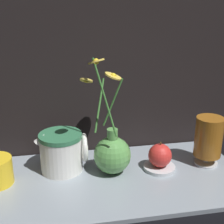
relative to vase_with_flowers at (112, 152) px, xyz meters
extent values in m
plane|color=black|center=(-0.01, -0.03, -0.07)|extent=(6.00, 6.00, 0.00)
cube|color=gray|center=(-0.01, -0.03, -0.07)|extent=(0.73, 0.35, 0.01)
sphere|color=#59994C|center=(0.00, 0.00, -0.01)|extent=(0.10, 0.10, 0.10)
cylinder|color=#59994C|center=(0.00, 0.00, 0.05)|extent=(0.03, 0.03, 0.04)
cylinder|color=#3D7A33|center=(0.01, 0.02, 0.13)|extent=(0.05, 0.02, 0.13)
cylinder|color=#EAC64C|center=(0.01, 0.05, 0.20)|extent=(0.06, 0.06, 0.02)
sphere|color=yellow|center=(0.01, 0.05, 0.20)|extent=(0.02, 0.02, 0.02)
cylinder|color=#3D7A33|center=(-0.02, -0.03, 0.16)|extent=(0.06, 0.05, 0.19)
cylinder|color=#EAC64C|center=(-0.05, -0.05, 0.26)|extent=(0.06, 0.06, 0.02)
sphere|color=yellow|center=(-0.05, -0.05, 0.26)|extent=(0.01, 0.01, 0.01)
cylinder|color=#3D7A33|center=(-0.03, 0.02, 0.13)|extent=(0.04, 0.07, 0.13)
cylinder|color=#EAC64C|center=(-0.06, 0.03, 0.20)|extent=(0.04, 0.04, 0.02)
sphere|color=yellow|center=(-0.06, 0.03, 0.20)|extent=(0.01, 0.01, 0.01)
cylinder|color=white|center=(-0.14, 0.04, -0.01)|extent=(0.12, 0.12, 0.11)
cylinder|color=#33724C|center=(-0.14, 0.04, 0.04)|extent=(0.12, 0.12, 0.01)
torus|color=white|center=(-0.07, 0.04, 0.00)|extent=(0.01, 0.08, 0.08)
cone|color=white|center=(-0.19, 0.04, 0.04)|extent=(0.04, 0.03, 0.04)
cylinder|color=silver|center=(0.28, -0.01, -0.06)|extent=(0.07, 0.07, 0.01)
cylinder|color=silver|center=(0.28, -0.01, -0.04)|extent=(0.02, 0.02, 0.02)
cylinder|color=#935619|center=(0.28, -0.01, 0.03)|extent=(0.08, 0.08, 0.12)
cylinder|color=silver|center=(0.13, -0.01, -0.06)|extent=(0.09, 0.09, 0.01)
sphere|color=red|center=(0.13, -0.01, -0.02)|extent=(0.07, 0.07, 0.07)
cylinder|color=#4C3819|center=(0.13, -0.01, 0.02)|extent=(0.00, 0.00, 0.01)
camera|label=1|loc=(-0.14, -0.75, 0.39)|focal=50.00mm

